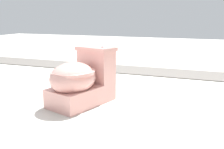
# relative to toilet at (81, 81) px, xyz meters

# --- Properties ---
(ground_plane) EXTENTS (14.00, 14.00, 0.00)m
(ground_plane) POSITION_rel_toilet_xyz_m (-0.30, 0.20, -0.22)
(ground_plane) COLOR beige
(gravel_strip) EXTENTS (0.56, 8.00, 0.01)m
(gravel_strip) POSITION_rel_toilet_xyz_m (-1.59, 0.70, -0.21)
(gravel_strip) COLOR #605B56
(gravel_strip) RESTS_ON ground
(toilet) EXTENTS (0.71, 0.54, 0.52)m
(toilet) POSITION_rel_toilet_xyz_m (0.00, 0.00, 0.00)
(toilet) COLOR #E09E93
(toilet) RESTS_ON ground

